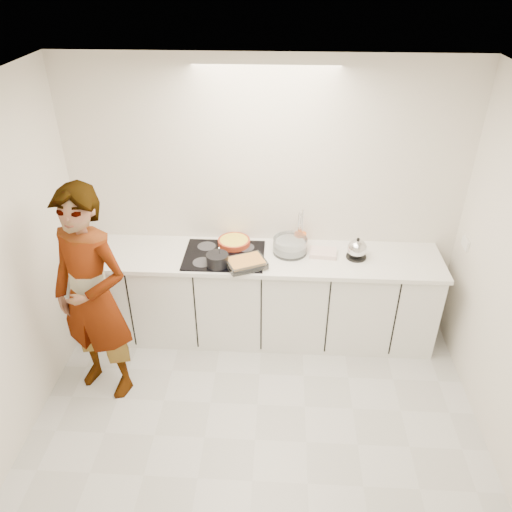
# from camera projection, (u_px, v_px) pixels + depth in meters

# --- Properties ---
(floor) EXTENTS (3.60, 3.20, 0.00)m
(floor) POSITION_uv_depth(u_px,v_px,m) (255.00, 440.00, 3.92)
(floor) COLOR silver
(floor) RESTS_ON ground
(ceiling) EXTENTS (3.60, 3.20, 0.00)m
(ceiling) POSITION_uv_depth(u_px,v_px,m) (255.00, 107.00, 2.54)
(ceiling) COLOR white
(ceiling) RESTS_ON wall_back
(wall_back) EXTENTS (3.60, 0.00, 2.60)m
(wall_back) POSITION_uv_depth(u_px,v_px,m) (265.00, 202.00, 4.59)
(wall_back) COLOR silver
(wall_back) RESTS_ON ground
(base_cabinets) EXTENTS (3.20, 0.58, 0.87)m
(base_cabinets) POSITION_uv_depth(u_px,v_px,m) (263.00, 298.00, 4.77)
(base_cabinets) COLOR silver
(base_cabinets) RESTS_ON floor
(countertop) EXTENTS (3.24, 0.64, 0.04)m
(countertop) POSITION_uv_depth(u_px,v_px,m) (263.00, 258.00, 4.53)
(countertop) COLOR white
(countertop) RESTS_ON base_cabinets
(hob) EXTENTS (0.72, 0.54, 0.01)m
(hob) POSITION_uv_depth(u_px,v_px,m) (224.00, 255.00, 4.52)
(hob) COLOR black
(hob) RESTS_ON countertop
(tart_dish) EXTENTS (0.38, 0.38, 0.05)m
(tart_dish) POSITION_uv_depth(u_px,v_px,m) (234.00, 242.00, 4.66)
(tart_dish) COLOR #A9351B
(tart_dish) RESTS_ON hob
(saucepan) EXTENTS (0.24, 0.24, 0.18)m
(saucepan) POSITION_uv_depth(u_px,v_px,m) (217.00, 260.00, 4.34)
(saucepan) COLOR black
(saucepan) RESTS_ON hob
(baking_dish) EXTENTS (0.40, 0.36, 0.06)m
(baking_dish) POSITION_uv_depth(u_px,v_px,m) (246.00, 263.00, 4.33)
(baking_dish) COLOR silver
(baking_dish) RESTS_ON hob
(mixing_bowl) EXTENTS (0.37, 0.37, 0.14)m
(mixing_bowl) POSITION_uv_depth(u_px,v_px,m) (290.00, 246.00, 4.54)
(mixing_bowl) COLOR silver
(mixing_bowl) RESTS_ON countertop
(tea_towel) EXTENTS (0.26, 0.20, 0.04)m
(tea_towel) POSITION_uv_depth(u_px,v_px,m) (323.00, 253.00, 4.53)
(tea_towel) COLOR white
(tea_towel) RESTS_ON countertop
(kettle) EXTENTS (0.22, 0.22, 0.21)m
(kettle) POSITION_uv_depth(u_px,v_px,m) (357.00, 249.00, 4.45)
(kettle) COLOR black
(kettle) RESTS_ON countertop
(utensil_crock) EXTENTS (0.14, 0.14, 0.14)m
(utensil_crock) POSITION_uv_depth(u_px,v_px,m) (300.00, 240.00, 4.63)
(utensil_crock) COLOR #DF5C1A
(utensil_crock) RESTS_ON countertop
(cook) EXTENTS (0.80, 0.66, 1.89)m
(cook) POSITION_uv_depth(u_px,v_px,m) (93.00, 297.00, 3.93)
(cook) COLOR silver
(cook) RESTS_ON floor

